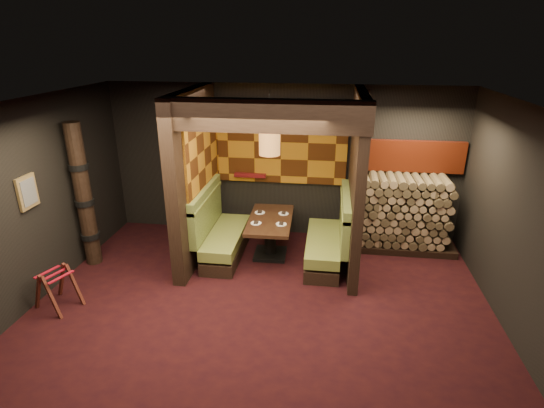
{
  "coord_description": "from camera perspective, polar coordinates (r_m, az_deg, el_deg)",
  "views": [
    {
      "loc": [
        0.85,
        -4.85,
        3.58
      ],
      "look_at": [
        0.0,
        1.3,
        1.15
      ],
      "focal_mm": 28.0,
      "sensor_mm": 36.0,
      "label": 1
    }
  ],
  "objects": [
    {
      "name": "lacquer_shelf",
      "position": [
        8.0,
        -2.95,
        3.91
      ],
      "size": [
        0.6,
        0.12,
        0.07
      ],
      "primitive_type": "cube",
      "color": "#5D0F13",
      "rests_on": "wall_back"
    },
    {
      "name": "booth_bench_right",
      "position": [
        7.24,
        7.74,
        -4.9
      ],
      "size": [
        0.68,
        1.6,
        1.14
      ],
      "color": "black",
      "rests_on": "floor"
    },
    {
      "name": "bay_front_post",
      "position": [
        7.16,
        11.84,
        3.41
      ],
      "size": [
        0.08,
        0.08,
        2.85
      ],
      "primitive_type": "cube",
      "color": "black",
      "rests_on": "floor"
    },
    {
      "name": "place_settings",
      "position": [
        7.24,
        -0.25,
        -1.89
      ],
      "size": [
        0.61,
        0.65,
        0.03
      ],
      "color": "white",
      "rests_on": "dining_table"
    },
    {
      "name": "wall_front",
      "position": [
        3.12,
        -11.1,
        -22.87
      ],
      "size": [
        6.5,
        0.02,
        2.85
      ],
      "primitive_type": "cube",
      "color": "black",
      "rests_on": "ground"
    },
    {
      "name": "framed_picture",
      "position": [
        6.7,
        -30.03,
        1.4
      ],
      "size": [
        0.05,
        0.36,
        0.46
      ],
      "color": "brown",
      "rests_on": "wall_left"
    },
    {
      "name": "header_beam",
      "position": [
        5.7,
        -1.09,
        11.77
      ],
      "size": [
        2.85,
        0.18,
        0.44
      ],
      "primitive_type": "cube",
      "color": "black",
      "rests_on": "partition_left"
    },
    {
      "name": "luggage_rack",
      "position": [
        6.8,
        -26.98,
        -9.9
      ],
      "size": [
        0.69,
        0.59,
        0.64
      ],
      "color": "#4B1D13",
      "rests_on": "floor"
    },
    {
      "name": "floor",
      "position": [
        6.09,
        -1.72,
        -14.74
      ],
      "size": [
        6.5,
        5.5,
        0.02
      ],
      "primitive_type": "cube",
      "color": "black",
      "rests_on": "ground"
    },
    {
      "name": "pendant_lamp",
      "position": [
        6.77,
        -0.33,
        8.49
      ],
      "size": [
        0.34,
        0.34,
        1.01
      ],
      "color": "#A36730",
      "rests_on": "ceiling"
    },
    {
      "name": "wall_back",
      "position": [
        7.95,
        1.44,
        5.66
      ],
      "size": [
        6.5,
        0.02,
        2.85
      ],
      "primitive_type": "cube",
      "color": "black",
      "rests_on": "ground"
    },
    {
      "name": "partition_left",
      "position": [
        7.19,
        -10.35,
        3.59
      ],
      "size": [
        0.2,
        2.2,
        2.85
      ],
      "primitive_type": "cube",
      "color": "black",
      "rests_on": "floor"
    },
    {
      "name": "partition_right",
      "position": [
        6.91,
        11.22,
        2.79
      ],
      "size": [
        0.15,
        2.1,
        2.85
      ],
      "primitive_type": "cube",
      "color": "black",
      "rests_on": "floor"
    },
    {
      "name": "ceiling",
      "position": [
        4.97,
        -2.1,
        13.04
      ],
      "size": [
        6.5,
        5.5,
        0.02
      ],
      "primitive_type": "cube",
      "color": "black",
      "rests_on": "ground"
    },
    {
      "name": "totem_column",
      "position": [
        7.5,
        -23.98,
        0.86
      ],
      "size": [
        0.31,
        0.31,
        2.4
      ],
      "color": "black",
      "rests_on": "floor"
    },
    {
      "name": "tapa_back_panel",
      "position": [
        7.81,
        1.24,
        8.36
      ],
      "size": [
        2.4,
        0.06,
        1.55
      ],
      "primitive_type": "cube",
      "color": "#A46514",
      "rests_on": "wall_back"
    },
    {
      "name": "wall_left",
      "position": [
        6.71,
        -30.52,
        -0.44
      ],
      "size": [
        0.02,
        5.5,
        2.85
      ],
      "primitive_type": "cube",
      "color": "black",
      "rests_on": "ground"
    },
    {
      "name": "tapa_side_panel",
      "position": [
        7.2,
        -9.24,
        7.2
      ],
      "size": [
        0.04,
        1.85,
        1.45
      ],
      "primitive_type": "cube",
      "color": "#A46514",
      "rests_on": "partition_left"
    },
    {
      "name": "booth_bench_left",
      "position": [
        7.46,
        -6.99,
        -4.03
      ],
      "size": [
        0.68,
        1.6,
        1.14
      ],
      "color": "black",
      "rests_on": "floor"
    },
    {
      "name": "mosaic_header",
      "position": [
        7.91,
        18.17,
        6.12
      ],
      "size": [
        1.83,
        0.1,
        0.56
      ],
      "primitive_type": "cube",
      "color": "maroon",
      "rests_on": "wall_back"
    },
    {
      "name": "dining_table",
      "position": [
        7.34,
        -0.25,
        -3.64
      ],
      "size": [
        0.77,
        1.36,
        0.71
      ],
      "color": "black",
      "rests_on": "floor"
    },
    {
      "name": "wall_right",
      "position": [
        5.83,
        31.65,
        -3.7
      ],
      "size": [
        0.02,
        5.5,
        2.85
      ],
      "primitive_type": "cube",
      "color": "black",
      "rests_on": "ground"
    },
    {
      "name": "firewood_stack",
      "position": [
        7.89,
        17.76,
        -1.24
      ],
      "size": [
        1.73,
        0.7,
        1.36
      ],
      "color": "black",
      "rests_on": "floor"
    }
  ]
}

